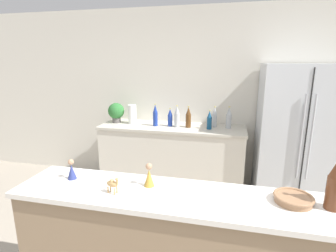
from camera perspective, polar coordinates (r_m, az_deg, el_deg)
The scene contains 17 objects.
wall_back at distance 3.85m, azimuth 8.87°, elevation 5.78°, with size 8.00×0.06×2.55m.
back_counter at distance 3.80m, azimuth 0.84°, elevation -6.80°, with size 2.01×0.63×0.93m.
refrigerator at distance 3.64m, azimuth 26.35°, elevation -2.15°, with size 0.95×0.70×1.78m.
potted_plant at distance 3.92m, azimuth -11.21°, elevation 3.07°, with size 0.24×0.24×0.29m.
paper_towel_roll at distance 3.82m, azimuth -7.79°, elevation 2.56°, with size 0.12×0.12×0.27m.
back_bottle_0 at distance 3.63m, azimuth 0.46°, elevation 1.83°, with size 0.07×0.07×0.25m.
back_bottle_1 at distance 3.60m, azimuth 13.09°, elevation 1.72°, with size 0.07×0.07×0.29m.
back_bottle_2 at distance 3.58m, azimuth 1.97°, elevation 2.03°, with size 0.07×0.07×0.30m.
back_bottle_3 at distance 3.64m, azimuth -2.78°, elevation 2.31°, with size 0.07×0.07×0.31m.
back_bottle_4 at distance 3.51m, azimuth 9.00°, elevation 1.26°, with size 0.06×0.06×0.26m.
back_bottle_5 at distance 3.64m, azimuth 10.10°, elevation 1.89°, with size 0.07×0.07×0.28m.
back_bottle_6 at distance 3.57m, azimuth 4.45°, elevation 1.88°, with size 0.07×0.07×0.29m.
wine_bottle at distance 1.75m, azimuth 32.59°, elevation -10.73°, with size 0.08×0.08×0.31m.
fruit_bowl at distance 1.76m, azimuth 25.62°, elevation -14.05°, with size 0.23×0.23×0.05m.
camel_figurine at distance 1.72m, azimuth -11.96°, elevation -12.15°, with size 0.09×0.06×0.11m.
wise_man_figurine_blue at distance 1.99m, azimuth -20.24°, elevation -9.07°, with size 0.06×0.06×0.15m.
wise_man_figurine_crimson at distance 1.77m, azimuth -4.15°, elevation -10.86°, with size 0.07×0.07×0.16m.
Camera 1 is at (0.28, -1.07, 1.80)m, focal length 28.00 mm.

